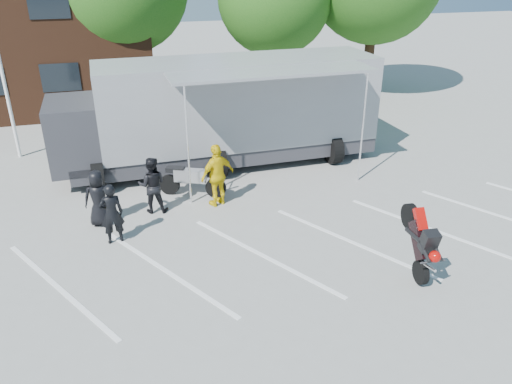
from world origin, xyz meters
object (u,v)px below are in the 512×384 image
transporter_truck (226,163)px  spectator_leather_b (112,214)px  spectator_leather_a (99,198)px  spectator_hivis (217,175)px  parked_motorcycle (193,195)px  spectator_leather_c (152,185)px  stunt_bike_rider (406,269)px

transporter_truck → spectator_leather_b: bearing=-133.0°
spectator_leather_a → transporter_truck: bearing=-140.3°
spectator_hivis → spectator_leather_b: bearing=0.8°
parked_motorcycle → spectator_leather_c: spectator_leather_c is taller
transporter_truck → spectator_leather_a: bearing=-142.9°
spectator_leather_a → spectator_leather_c: 1.53m
spectator_leather_a → spectator_leather_b: size_ratio=0.97×
transporter_truck → spectator_leather_c: 4.25m
stunt_bike_rider → parked_motorcycle: bearing=132.9°
transporter_truck → stunt_bike_rider: bearing=-72.6°
spectator_leather_a → stunt_bike_rider: bearing=149.6°
parked_motorcycle → spectator_leather_b: 3.36m
parked_motorcycle → spectator_leather_b: spectator_leather_b is taller
stunt_bike_rider → spectator_hivis: (-3.57, 4.60, 0.95)m
stunt_bike_rider → spectator_leather_b: size_ratio=1.12×
transporter_truck → spectator_leather_b: (-4.02, -4.49, 0.82)m
spectator_leather_a → spectator_leather_c: bearing=-163.8°
spectator_leather_c → spectator_hivis: 1.89m
spectator_leather_b → spectator_hivis: 3.34m
spectator_leather_a → spectator_hivis: size_ratio=0.84×
transporter_truck → spectator_hivis: size_ratio=6.06×
parked_motorcycle → spectator_leather_a: bearing=137.4°
parked_motorcycle → spectator_leather_c: (-1.26, -0.72, 0.83)m
stunt_bike_rider → spectator_hivis: size_ratio=0.97×
transporter_truck → spectator_hivis: (-0.97, -3.13, 0.95)m
stunt_bike_rider → spectator_leather_a: (-6.93, 4.30, 0.80)m
parked_motorcycle → spectator_hivis: size_ratio=1.13×
spectator_hivis → stunt_bike_rider: bearing=104.5°
parked_motorcycle → stunt_bike_rider: stunt_bike_rider is taller
spectator_hivis → parked_motorcycle: bearing=-75.8°
spectator_leather_a → spectator_hivis: (3.36, 0.30, 0.15)m
stunt_bike_rider → spectator_leather_b: bearing=159.1°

